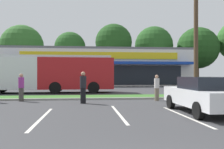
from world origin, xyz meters
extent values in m
cube|color=#386B28|center=(0.00, 14.00, 0.06)|extent=(56.00, 2.20, 0.12)
cube|color=#99968C|center=(0.00, 12.78, 0.06)|extent=(56.00, 0.24, 0.12)
cube|color=silver|center=(-2.61, 6.42, 0.00)|extent=(0.12, 4.80, 0.01)
cube|color=silver|center=(0.33, 7.14, 0.00)|extent=(0.12, 4.80, 0.01)
cube|color=silver|center=(2.79, 6.32, 0.00)|extent=(0.12, 4.80, 0.01)
cube|color=silver|center=(0.97, 36.37, 2.55)|extent=(26.44, 12.54, 5.09)
cube|color=black|center=(0.97, 30.06, 1.53)|extent=(22.21, 0.08, 2.65)
cube|color=#14389E|center=(0.97, 29.40, 3.16)|extent=(24.85, 1.40, 0.35)
cube|color=yellow|center=(0.97, 30.02, 4.18)|extent=(21.15, 0.16, 0.92)
cube|color=slate|center=(0.97, 36.37, 5.24)|extent=(26.44, 12.54, 0.30)
cylinder|color=#473323|center=(-13.32, 45.90, 1.95)|extent=(0.44, 0.44, 3.90)
sphere|color=#2D6026|center=(-13.32, 45.90, 7.00)|extent=(8.26, 8.26, 8.26)
cylinder|color=#473323|center=(-4.07, 43.94, 2.26)|extent=(0.44, 0.44, 4.52)
sphere|color=#23511E|center=(-4.07, 43.94, 6.72)|extent=(5.85, 5.85, 5.85)
cylinder|color=#473323|center=(4.19, 43.66, 2.57)|extent=(0.44, 0.44, 5.14)
sphere|color=#1E4719|center=(4.19, 43.66, 7.77)|extent=(6.99, 6.99, 6.99)
cylinder|color=#473323|center=(12.43, 45.05, 2.29)|extent=(0.44, 0.44, 4.58)
sphere|color=#23511E|center=(12.43, 45.05, 7.42)|extent=(7.58, 7.58, 7.58)
cylinder|color=#473323|center=(21.10, 43.96, 1.91)|extent=(0.44, 0.44, 3.82)
sphere|color=#1E4719|center=(21.10, 43.96, 6.90)|extent=(8.21, 8.21, 8.21)
cylinder|color=#4C3826|center=(6.73, 13.77, 5.17)|extent=(0.30, 0.30, 10.35)
cube|color=#AD191E|center=(-1.85, 19.15, 1.70)|extent=(6.41, 2.66, 2.70)
cube|color=silver|center=(-7.64, 19.04, 1.70)|extent=(5.26, 2.64, 2.70)
cube|color=silver|center=(-4.45, 19.10, 3.15)|extent=(11.16, 2.49, 0.20)
cube|color=black|center=(-4.48, 20.40, 2.19)|extent=(10.65, 0.25, 1.19)
cylinder|color=black|center=(-8.53, 20.20, 0.50)|extent=(1.01, 0.32, 1.00)
cylinder|color=black|center=(-3.57, 17.94, 0.50)|extent=(1.01, 0.32, 1.00)
cylinder|color=black|center=(-3.61, 20.29, 0.50)|extent=(1.01, 0.32, 1.00)
cylinder|color=black|center=(-0.38, 18.00, 0.50)|extent=(1.01, 0.32, 1.00)
cylinder|color=black|center=(-0.42, 20.34, 0.50)|extent=(1.01, 0.32, 1.00)
cube|color=silver|center=(3.84, 6.93, 0.66)|extent=(1.81, 4.65, 0.68)
cube|color=black|center=(3.84, 6.70, 1.25)|extent=(1.59, 2.09, 0.50)
cylinder|color=black|center=(2.99, 8.37, 0.32)|extent=(0.22, 0.64, 0.64)
cylinder|color=black|center=(4.70, 8.37, 0.32)|extent=(0.22, 0.64, 0.64)
cylinder|color=black|center=(2.99, 5.49, 0.32)|extent=(0.22, 0.64, 0.64)
cylinder|color=#726651|center=(3.31, 11.81, 0.38)|extent=(0.27, 0.27, 0.77)
cylinder|color=silver|center=(3.31, 11.81, 1.07)|extent=(0.32, 0.32, 0.61)
sphere|color=tan|center=(3.31, 11.81, 1.48)|extent=(0.21, 0.21, 0.21)
cylinder|color=black|center=(-1.16, 10.84, 0.43)|extent=(0.30, 0.30, 0.85)
cylinder|color=black|center=(-1.16, 10.84, 1.19)|extent=(0.35, 0.35, 0.67)
sphere|color=tan|center=(-1.16, 10.84, 1.64)|extent=(0.23, 0.23, 0.23)
cylinder|color=#47423D|center=(-4.87, 12.32, 0.40)|extent=(0.28, 0.28, 0.80)
cylinder|color=#99338C|center=(-4.87, 12.32, 1.12)|extent=(0.33, 0.33, 0.64)
sphere|color=tan|center=(-4.87, 12.32, 1.55)|extent=(0.22, 0.22, 0.22)
camera|label=1|loc=(-0.98, -2.88, 1.60)|focal=39.43mm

